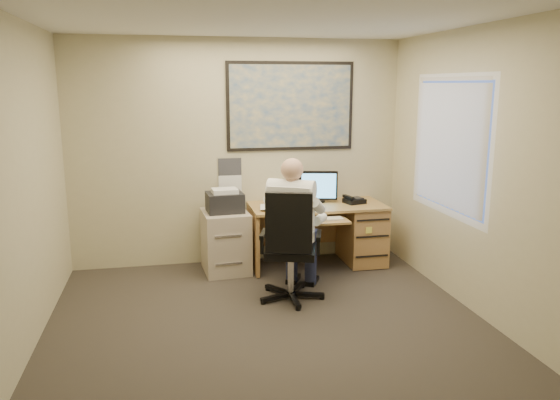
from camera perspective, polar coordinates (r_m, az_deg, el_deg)
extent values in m
cube|color=#312C26|center=(4.86, -0.49, -14.42)|extent=(4.00, 4.50, 0.00)
cube|color=white|center=(4.38, -0.56, 19.06)|extent=(4.00, 4.50, 0.00)
cube|color=beige|center=(6.62, -4.37, 4.93)|extent=(4.00, 0.00, 2.70)
cube|color=beige|center=(2.33, 10.52, -8.56)|extent=(4.00, 0.00, 2.70)
cube|color=beige|center=(4.49, -26.42, 0.32)|extent=(0.00, 4.50, 2.70)
cube|color=beige|center=(5.19, 21.67, 2.16)|extent=(0.00, 4.50, 2.70)
cube|color=#AD874A|center=(6.54, 3.92, -0.62)|extent=(1.60, 0.75, 0.03)
cube|color=tan|center=(6.81, 8.55, -3.48)|extent=(0.45, 0.70, 0.70)
cube|color=tan|center=(6.47, -2.81, -4.17)|extent=(0.04, 0.70, 0.70)
cube|color=tan|center=(6.93, 3.11, -2.31)|extent=(1.55, 0.03, 0.55)
cylinder|color=black|center=(6.69, 3.94, -0.12)|extent=(0.19, 0.19, 0.02)
cube|color=black|center=(6.63, 4.01, 1.52)|extent=(0.46, 0.14, 0.35)
cube|color=#51A5DE|center=(6.61, 4.07, 1.48)|extent=(0.41, 0.10, 0.30)
cube|color=#AD874A|center=(6.12, 4.62, -2.23)|extent=(0.55, 0.30, 0.02)
cube|color=beige|center=(6.12, 4.62, -2.01)|extent=(0.43, 0.14, 0.02)
cube|color=black|center=(6.66, 7.77, -0.09)|extent=(0.27, 0.25, 0.06)
cylinder|color=silver|center=(6.47, 2.03, 0.21)|extent=(0.08, 0.08, 0.18)
cylinder|color=white|center=(6.49, 1.92, -0.09)|extent=(0.08, 0.08, 0.10)
cube|color=white|center=(6.43, 0.06, -0.53)|extent=(0.60, 0.56, 0.03)
cube|color=#1E4C93|center=(6.67, 1.13, 9.76)|extent=(1.56, 0.03, 1.06)
cube|color=white|center=(6.63, -5.25, 2.57)|extent=(0.28, 0.01, 0.42)
cube|color=#C0B09A|center=(6.44, -5.70, -4.32)|extent=(0.55, 0.65, 0.71)
cube|color=black|center=(6.33, -5.79, -0.23)|extent=(0.43, 0.38, 0.22)
cube|color=white|center=(6.28, -5.80, 0.95)|extent=(0.30, 0.24, 0.05)
cylinder|color=silver|center=(5.63, 1.14, -7.64)|extent=(0.06, 0.06, 0.43)
cube|color=black|center=(5.55, 1.15, -5.34)|extent=(0.62, 0.62, 0.08)
cube|color=black|center=(5.25, 2.54, -2.34)|extent=(0.45, 0.20, 0.59)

